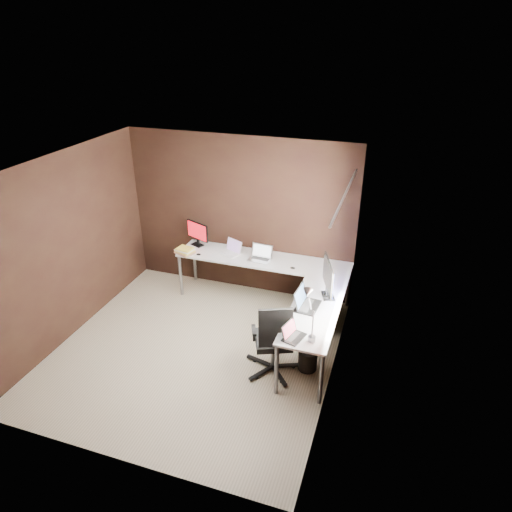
{
  "coord_description": "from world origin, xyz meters",
  "views": [
    {
      "loc": [
        2.3,
        -4.36,
        3.9
      ],
      "look_at": [
        0.54,
        0.95,
        1.05
      ],
      "focal_mm": 32.0,
      "sensor_mm": 36.0,
      "label": 1
    }
  ],
  "objects_px": {
    "drawer_pedestal": "(319,305)",
    "laptop_black_big": "(305,302)",
    "desk_lamp": "(309,308)",
    "office_chair": "(273,352)",
    "book_stack": "(185,251)",
    "wastebasket": "(308,360)",
    "monitor_right": "(328,277)",
    "laptop_white": "(232,250)",
    "laptop_black_small": "(292,334)",
    "monitor_left": "(197,232)",
    "laptop_silver": "(261,256)"
  },
  "relations": [
    {
      "from": "laptop_silver",
      "to": "wastebasket",
      "type": "relative_size",
      "value": 1.26
    },
    {
      "from": "laptop_black_small",
      "to": "wastebasket",
      "type": "bearing_deg",
      "value": -2.8
    },
    {
      "from": "laptop_black_big",
      "to": "laptop_black_small",
      "type": "xyz_separation_m",
      "value": [
        0.0,
        -0.67,
        -0.01
      ]
    },
    {
      "from": "laptop_black_big",
      "to": "book_stack",
      "type": "xyz_separation_m",
      "value": [
        -2.1,
        0.88,
        -0.01
      ]
    },
    {
      "from": "monitor_right",
      "to": "laptop_black_small",
      "type": "bearing_deg",
      "value": 148.43
    },
    {
      "from": "monitor_right",
      "to": "laptop_white",
      "type": "bearing_deg",
      "value": 44.68
    },
    {
      "from": "monitor_right",
      "to": "laptop_white",
      "type": "distance_m",
      "value": 1.83
    },
    {
      "from": "monitor_right",
      "to": "desk_lamp",
      "type": "distance_m",
      "value": 0.94
    },
    {
      "from": "drawer_pedestal",
      "to": "laptop_white",
      "type": "bearing_deg",
      "value": 165.42
    },
    {
      "from": "drawer_pedestal",
      "to": "monitor_left",
      "type": "relative_size",
      "value": 1.43
    },
    {
      "from": "laptop_black_small",
      "to": "desk_lamp",
      "type": "bearing_deg",
      "value": -52.52
    },
    {
      "from": "drawer_pedestal",
      "to": "laptop_black_small",
      "type": "distance_m",
      "value": 1.48
    },
    {
      "from": "drawer_pedestal",
      "to": "laptop_black_small",
      "type": "xyz_separation_m",
      "value": [
        -0.06,
        -1.4,
        0.47
      ]
    },
    {
      "from": "drawer_pedestal",
      "to": "monitor_right",
      "type": "xyz_separation_m",
      "value": [
        0.16,
        -0.41,
        0.72
      ]
    },
    {
      "from": "laptop_black_small",
      "to": "wastebasket",
      "type": "distance_m",
      "value": 0.75
    },
    {
      "from": "monitor_right",
      "to": "wastebasket",
      "type": "distance_m",
      "value": 1.07
    },
    {
      "from": "laptop_white",
      "to": "office_chair",
      "type": "distance_m",
      "value": 2.01
    },
    {
      "from": "monitor_right",
      "to": "laptop_silver",
      "type": "height_order",
      "value": "monitor_right"
    },
    {
      "from": "laptop_silver",
      "to": "desk_lamp",
      "type": "xyz_separation_m",
      "value": [
        1.09,
        -1.66,
        0.34
      ]
    },
    {
      "from": "laptop_white",
      "to": "wastebasket",
      "type": "height_order",
      "value": "laptop_white"
    },
    {
      "from": "office_chair",
      "to": "monitor_left",
      "type": "bearing_deg",
      "value": 113.74
    },
    {
      "from": "laptop_white",
      "to": "laptop_black_big",
      "type": "xyz_separation_m",
      "value": [
        1.41,
        -1.11,
        0.01
      ]
    },
    {
      "from": "office_chair",
      "to": "laptop_black_big",
      "type": "bearing_deg",
      "value": 37.76
    },
    {
      "from": "monitor_left",
      "to": "office_chair",
      "type": "bearing_deg",
      "value": -20.61
    },
    {
      "from": "laptop_black_small",
      "to": "desk_lamp",
      "type": "relative_size",
      "value": 0.5
    },
    {
      "from": "monitor_right",
      "to": "laptop_silver",
      "type": "relative_size",
      "value": 1.71
    },
    {
      "from": "monitor_right",
      "to": "laptop_black_small",
      "type": "distance_m",
      "value": 1.04
    },
    {
      "from": "monitor_right",
      "to": "laptop_black_big",
      "type": "xyz_separation_m",
      "value": [
        -0.22,
        -0.32,
        -0.23
      ]
    },
    {
      "from": "monitor_right",
      "to": "office_chair",
      "type": "height_order",
      "value": "monitor_right"
    },
    {
      "from": "drawer_pedestal",
      "to": "laptop_black_big",
      "type": "distance_m",
      "value": 0.88
    },
    {
      "from": "monitor_left",
      "to": "laptop_silver",
      "type": "height_order",
      "value": "monitor_left"
    },
    {
      "from": "laptop_white",
      "to": "laptop_black_small",
      "type": "height_order",
      "value": "laptop_white"
    },
    {
      "from": "monitor_right",
      "to": "laptop_black_big",
      "type": "bearing_deg",
      "value": 126.09
    },
    {
      "from": "laptop_black_small",
      "to": "drawer_pedestal",
      "type": "bearing_deg",
      "value": 13.47
    },
    {
      "from": "monitor_right",
      "to": "laptop_white",
      "type": "xyz_separation_m",
      "value": [
        -1.63,
        0.79,
        -0.24
      ]
    },
    {
      "from": "drawer_pedestal",
      "to": "laptop_black_big",
      "type": "xyz_separation_m",
      "value": [
        -0.06,
        -0.73,
        0.48
      ]
    },
    {
      "from": "book_stack",
      "to": "wastebasket",
      "type": "distance_m",
      "value": 2.6
    },
    {
      "from": "laptop_silver",
      "to": "desk_lamp",
      "type": "height_order",
      "value": "desk_lamp"
    },
    {
      "from": "desk_lamp",
      "to": "office_chair",
      "type": "height_order",
      "value": "desk_lamp"
    },
    {
      "from": "drawer_pedestal",
      "to": "laptop_white",
      "type": "distance_m",
      "value": 1.59
    },
    {
      "from": "laptop_black_big",
      "to": "office_chair",
      "type": "distance_m",
      "value": 0.73
    },
    {
      "from": "laptop_white",
      "to": "desk_lamp",
      "type": "distance_m",
      "value": 2.36
    },
    {
      "from": "book_stack",
      "to": "wastebasket",
      "type": "relative_size",
      "value": 1.21
    },
    {
      "from": "monitor_right",
      "to": "office_chair",
      "type": "xyz_separation_m",
      "value": [
        -0.49,
        -0.79,
        -0.72
      ]
    },
    {
      "from": "laptop_white",
      "to": "laptop_black_small",
      "type": "xyz_separation_m",
      "value": [
        1.41,
        -1.79,
        -0.0
      ]
    },
    {
      "from": "monitor_left",
      "to": "book_stack",
      "type": "distance_m",
      "value": 0.39
    },
    {
      "from": "monitor_right",
      "to": "desk_lamp",
      "type": "height_order",
      "value": "desk_lamp"
    },
    {
      "from": "monitor_right",
      "to": "laptop_white",
      "type": "relative_size",
      "value": 1.62
    },
    {
      "from": "laptop_silver",
      "to": "book_stack",
      "type": "xyz_separation_m",
      "value": [
        -1.18,
        -0.17,
        -0.01
      ]
    },
    {
      "from": "desk_lamp",
      "to": "drawer_pedestal",
      "type": "bearing_deg",
      "value": 111.1
    }
  ]
}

